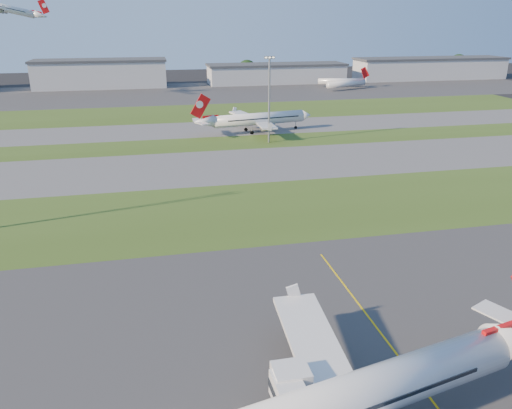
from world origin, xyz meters
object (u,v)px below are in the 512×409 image
object	(u,v)px
mini_jet_far	(342,81)
light_mast_centre	(269,94)
airliner_parked	(359,397)
airliner_taxiing	(258,119)
mini_jet_near	(347,84)

from	to	relation	value
mini_jet_far	light_mast_centre	distance (m)	140.67
airliner_parked	mini_jet_far	distance (m)	252.14
airliner_taxiing	mini_jet_near	size ratio (longest dim) A/B	1.44
mini_jet_near	mini_jet_far	bearing A→B (deg)	60.27
airliner_parked	airliner_taxiing	size ratio (longest dim) A/B	1.05
mini_jet_near	airliner_parked	bearing A→B (deg)	-132.99
mini_jet_near	light_mast_centre	bearing A→B (deg)	-143.68
airliner_parked	light_mast_centre	world-z (taller)	light_mast_centre
mini_jet_far	mini_jet_near	bearing A→B (deg)	-88.13
mini_jet_near	mini_jet_far	xyz separation A→B (m)	(1.64, 11.19, 0.00)
airliner_taxiing	mini_jet_near	bearing A→B (deg)	-136.19
airliner_parked	mini_jet_far	xyz separation A→B (m)	(90.31, 235.41, -1.29)
mini_jet_near	light_mast_centre	xyz separation A→B (m)	(-69.31, -109.73, 11.53)
airliner_parked	mini_jet_far	world-z (taller)	airliner_parked
mini_jet_far	airliner_parked	bearing A→B (deg)	-100.80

